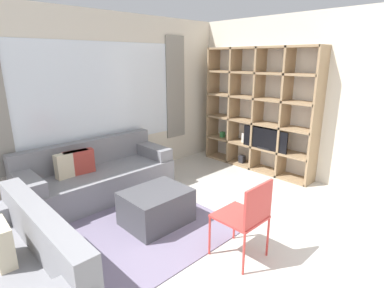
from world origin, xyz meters
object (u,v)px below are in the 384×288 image
at_px(ottoman, 156,207).
at_px(folding_chair, 247,214).
at_px(couch_side, 8,279).
at_px(shelving_unit, 259,111).
at_px(couch_main, 97,177).

relative_size(ottoman, folding_chair, 0.90).
height_order(couch_side, folding_chair, folding_chair).
bearing_deg(shelving_unit, ottoman, -173.88).
xyz_separation_m(couch_side, folding_chair, (1.90, -0.94, 0.22)).
bearing_deg(couch_main, couch_side, -135.95).
relative_size(shelving_unit, ottoman, 2.83).
relative_size(couch_main, ottoman, 2.79).
bearing_deg(couch_side, ottoman, 98.48).
relative_size(shelving_unit, couch_side, 1.24).
distance_m(couch_side, folding_chair, 2.13).
height_order(couch_main, folding_chair, folding_chair).
bearing_deg(folding_chair, shelving_unit, -148.15).
height_order(couch_side, ottoman, couch_side).
distance_m(shelving_unit, couch_main, 2.99).
relative_size(couch_side, ottoman, 2.28).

